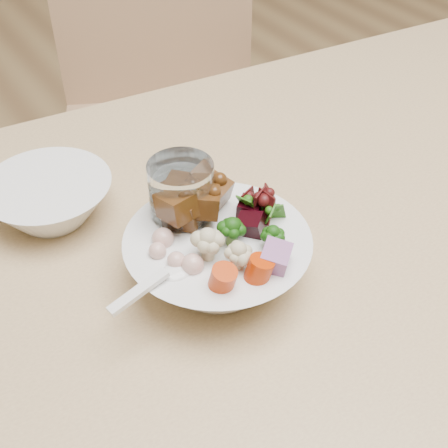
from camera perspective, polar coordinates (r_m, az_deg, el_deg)
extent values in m
cube|color=tan|center=(0.77, 10.56, -1.75)|extent=(1.58, 0.98, 0.04)
cube|color=tan|center=(1.34, -5.36, 6.77)|extent=(0.56, 0.56, 0.04)
cube|color=tan|center=(1.40, -6.56, 19.16)|extent=(0.40, 0.21, 0.46)
cylinder|color=tan|center=(1.36, -11.82, -6.54)|extent=(0.03, 0.03, 0.43)
cylinder|color=tan|center=(1.37, 3.31, -5.13)|extent=(0.03, 0.03, 0.43)
cylinder|color=tan|center=(1.63, -11.60, 2.75)|extent=(0.03, 0.03, 0.43)
cylinder|color=tan|center=(1.63, 1.02, 3.88)|extent=(0.03, 0.03, 0.43)
sphere|color=black|center=(0.64, 0.73, -1.04)|extent=(0.03, 0.03, 0.03)
sphere|color=#B8B08B|center=(0.62, -1.47, -2.21)|extent=(0.04, 0.04, 0.04)
cube|color=black|center=(0.67, 2.34, 1.22)|extent=(0.03, 0.03, 0.02)
cube|color=#865084|center=(0.62, 4.68, -3.20)|extent=(0.04, 0.04, 0.03)
cylinder|color=red|center=(0.60, -0.14, -5.09)|extent=(0.03, 0.03, 0.03)
sphere|color=#D2A093|center=(0.62, -4.38, -3.36)|extent=(0.02, 0.02, 0.02)
ellipsoid|color=white|center=(0.62, -4.37, -4.45)|extent=(0.04, 0.03, 0.01)
cube|color=white|center=(0.60, -7.82, -6.12)|extent=(0.07, 0.02, 0.02)
cylinder|color=white|center=(0.68, -3.81, 1.23)|extent=(0.07, 0.07, 0.12)
cylinder|color=white|center=(0.69, -3.75, 0.27)|extent=(0.06, 0.06, 0.08)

